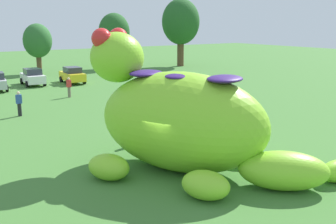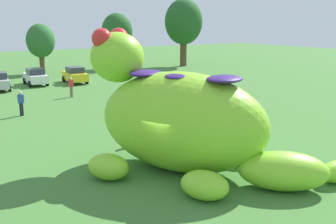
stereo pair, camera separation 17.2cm
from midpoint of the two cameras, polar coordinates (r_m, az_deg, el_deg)
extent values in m
plane|color=#427533|center=(16.86, 0.09, -8.91)|extent=(160.00, 160.00, 0.00)
ellipsoid|color=#8CD12D|center=(16.64, 2.19, -1.44)|extent=(6.93, 8.52, 4.29)
ellipsoid|color=#8CD12D|center=(17.88, -7.15, 7.93)|extent=(3.16, 3.26, 2.26)
sphere|color=red|center=(17.53, -9.35, 10.54)|extent=(0.90, 0.90, 0.90)
sphere|color=red|center=(18.53, -6.94, 10.73)|extent=(0.90, 0.90, 0.90)
ellipsoid|color=navy|center=(17.10, -2.92, 5.67)|extent=(2.16, 2.01, 0.29)
ellipsoid|color=navy|center=(16.27, 2.24, 5.30)|extent=(2.16, 2.01, 0.29)
ellipsoid|color=navy|center=(15.52, 8.57, 4.80)|extent=(2.16, 2.01, 0.29)
ellipsoid|color=#8CD12D|center=(16.27, -8.39, -7.90)|extent=(2.02, 2.23, 1.05)
ellipsoid|color=#8CD12D|center=(20.05, -0.15, -3.74)|extent=(2.02, 2.23, 1.05)
ellipsoid|color=#8CD12D|center=(14.45, 5.71, -10.57)|extent=(2.02, 2.23, 1.05)
ellipsoid|color=#8CD12D|center=(18.31, 11.16, -5.63)|extent=(2.02, 2.23, 1.05)
ellipsoid|color=#8CD12D|center=(15.70, 16.73, -8.23)|extent=(3.69, 3.57, 1.50)
cylinder|color=black|center=(41.82, -22.30, 3.76)|extent=(0.31, 0.66, 0.64)
cylinder|color=black|center=(39.32, -21.99, 3.25)|extent=(0.31, 0.66, 0.64)
cube|color=white|center=(42.59, -18.68, 4.73)|extent=(1.86, 4.16, 0.80)
cube|color=#2D333D|center=(42.36, -18.70, 5.65)|extent=(1.57, 2.02, 0.60)
cylinder|color=black|center=(43.71, -20.10, 4.29)|extent=(0.26, 0.65, 0.64)
cylinder|color=black|center=(44.06, -17.93, 4.51)|extent=(0.26, 0.65, 0.64)
cylinder|color=black|center=(41.24, -19.40, 3.87)|extent=(0.26, 0.65, 0.64)
cylinder|color=black|center=(41.61, -17.11, 4.11)|extent=(0.26, 0.65, 0.64)
cube|color=yellow|center=(42.88, -13.32, 5.12)|extent=(1.89, 4.18, 0.80)
cube|color=#2D333D|center=(42.66, -13.31, 6.03)|extent=(1.59, 2.04, 0.60)
cylinder|color=black|center=(43.91, -14.86, 4.68)|extent=(0.27, 0.65, 0.64)
cylinder|color=black|center=(44.39, -12.74, 4.88)|extent=(0.27, 0.65, 0.64)
cylinder|color=black|center=(41.49, -13.88, 4.28)|extent=(0.27, 0.65, 0.64)
cylinder|color=black|center=(42.00, -11.66, 4.49)|extent=(0.27, 0.65, 0.64)
cylinder|color=brown|center=(51.98, -17.78, 6.57)|extent=(0.62, 0.62, 2.18)
ellipsoid|color=#2D662D|center=(51.76, -18.01, 9.88)|extent=(3.49, 3.49, 4.19)
cylinder|color=brown|center=(55.80, -7.25, 7.72)|extent=(0.77, 0.77, 2.68)
ellipsoid|color=#235623|center=(55.60, -7.36, 11.52)|extent=(4.29, 4.29, 5.15)
cylinder|color=brown|center=(58.31, 2.33, 8.40)|extent=(0.98, 0.98, 3.42)
ellipsoid|color=#235623|center=(58.13, 2.38, 13.03)|extent=(5.47, 5.47, 6.56)
cylinder|color=#726656|center=(34.69, -13.77, 2.86)|extent=(0.26, 0.26, 0.88)
cube|color=red|center=(34.58, -13.84, 4.06)|extent=(0.38, 0.22, 0.60)
sphere|color=beige|center=(34.52, -13.87, 4.75)|extent=(0.22, 0.22, 0.22)
cylinder|color=#2D334C|center=(20.83, -3.67, -3.36)|extent=(0.26, 0.26, 0.88)
cube|color=white|center=(20.64, -3.70, -1.39)|extent=(0.38, 0.22, 0.60)
sphere|color=#9E7051|center=(20.54, -3.72, -0.26)|extent=(0.22, 0.22, 0.22)
cylinder|color=black|center=(28.68, -20.42, 0.36)|extent=(0.26, 0.26, 0.88)
cube|color=#2D4CA5|center=(28.54, -20.54, 1.81)|extent=(0.38, 0.22, 0.60)
sphere|color=beige|center=(28.47, -20.61, 2.64)|extent=(0.22, 0.22, 0.22)
camera|label=1|loc=(0.09, -89.72, 0.06)|focal=41.77mm
camera|label=2|loc=(0.09, 90.28, -0.06)|focal=41.77mm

